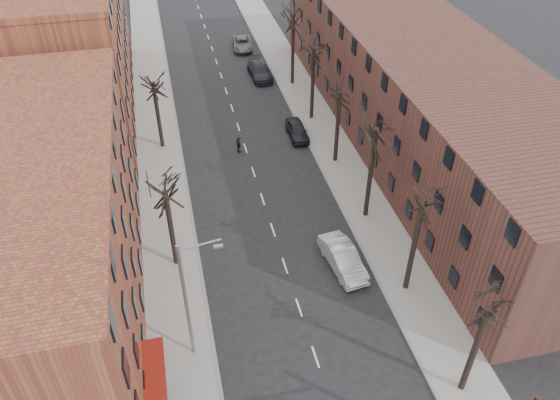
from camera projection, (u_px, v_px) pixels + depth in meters
sidewalk_left at (158, 141)px, 52.45m from camera, size 4.00×90.00×0.15m
sidewalk_right at (318, 122)px, 55.29m from camera, size 4.00×90.00×0.15m
building_left_near at (25, 249)px, 32.08m from camera, size 12.00×26.00×12.00m
building_left_far at (61, 43)px, 53.59m from camera, size 12.00×28.00×14.00m
building_right at (419, 92)px, 49.84m from camera, size 12.00×50.00×10.00m
tree_right_a at (461, 389)px, 31.60m from camera, size 5.20×5.20×10.00m
tree_right_b at (405, 288)px, 37.71m from camera, size 5.20×5.20×10.80m
tree_right_c at (365, 216)px, 43.82m from camera, size 5.20×5.20×11.60m
tree_right_d at (335, 161)px, 49.93m from camera, size 5.20×5.20×10.00m
tree_right_e at (311, 118)px, 56.03m from camera, size 5.20×5.20×10.80m
tree_right_f at (292, 84)px, 62.14m from camera, size 5.20×5.20×11.60m
tree_left_a at (177, 264)px, 39.59m from camera, size 5.20×5.20×9.50m
tree_left_b at (163, 147)px, 51.80m from camera, size 5.20×5.20×9.50m
streetlight at (188, 297)px, 30.47m from camera, size 2.45×0.22×9.03m
silver_sedan at (343, 258)px, 38.82m from camera, size 2.44×5.33×1.70m
parked_car_near at (297, 130)px, 52.77m from camera, size 1.79×4.32×1.46m
parked_car_mid at (260, 71)px, 63.05m from camera, size 2.39×5.53×1.58m
parked_car_far at (242, 44)px, 69.52m from camera, size 2.77×5.14×1.37m
pedestrian_crossing at (239, 145)px, 50.60m from camera, size 0.62×1.01×1.61m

